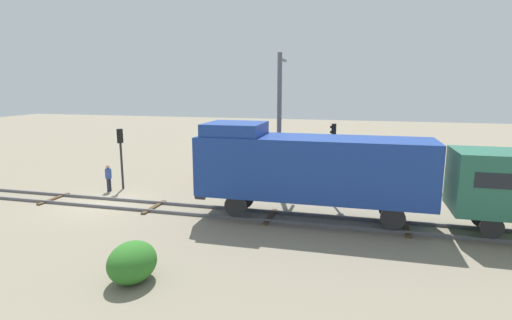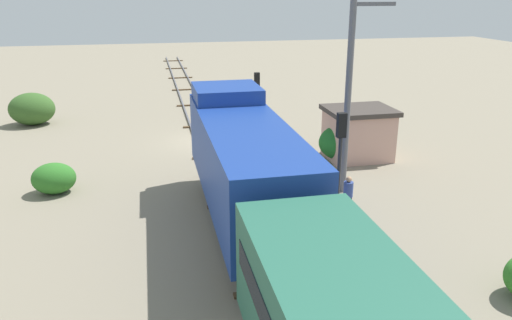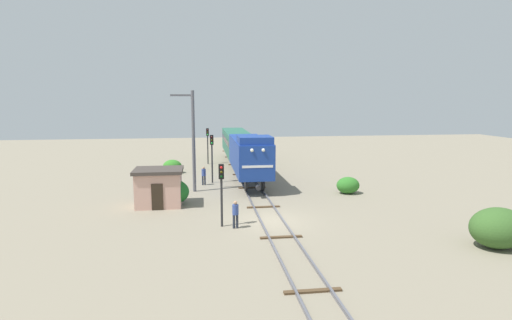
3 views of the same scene
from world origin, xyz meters
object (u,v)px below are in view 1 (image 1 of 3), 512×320
object	(u,v)px
traffic_signal_near	(120,147)
catenary_mast	(279,120)
worker_by_signal	(318,182)
locomotive	(308,166)
traffic_signal_mid	(333,149)
worker_near_track	(108,176)
relay_hut	(226,160)

from	to	relation	value
traffic_signal_near	catenary_mast	world-z (taller)	catenary_mast
traffic_signal_near	worker_by_signal	bearing A→B (deg)	94.63
locomotive	traffic_signal_near	bearing A→B (deg)	-104.60
locomotive	traffic_signal_near	xyz separation A→B (m)	(-3.20, -12.29, -0.06)
traffic_signal_mid	catenary_mast	size ratio (longest dim) A/B	0.53
traffic_signal_mid	catenary_mast	world-z (taller)	catenary_mast
traffic_signal_near	traffic_signal_mid	xyz separation A→B (m)	(-0.20, 13.23, 0.40)
locomotive	traffic_signal_near	world-z (taller)	locomotive
locomotive	catenary_mast	world-z (taller)	catenary_mast
locomotive	traffic_signal_mid	distance (m)	3.54
traffic_signal_mid	worker_near_track	distance (m)	13.88
locomotive	catenary_mast	xyz separation A→B (m)	(-5.06, -2.43, 1.72)
traffic_signal_near	worker_near_track	xyz separation A→B (m)	(0.80, -0.46, -1.71)
worker_near_track	catenary_mast	distance (m)	11.21
worker_near_track	traffic_signal_near	bearing A→B (deg)	-97.66
traffic_signal_mid	worker_by_signal	bearing A→B (deg)	-132.59
worker_by_signal	traffic_signal_mid	bearing A→B (deg)	-177.73
traffic_signal_near	traffic_signal_mid	distance (m)	13.24
traffic_signal_near	traffic_signal_mid	world-z (taller)	traffic_signal_mid
catenary_mast	locomotive	bearing A→B (deg)	25.65
traffic_signal_near	worker_by_signal	world-z (taller)	traffic_signal_near
traffic_signal_near	relay_hut	size ratio (longest dim) A/B	1.11
locomotive	catenary_mast	size ratio (longest dim) A/B	1.37
locomotive	worker_near_track	distance (m)	13.09
locomotive	worker_near_track	bearing A→B (deg)	-100.67
traffic_signal_near	locomotive	bearing A→B (deg)	75.40
locomotive	worker_near_track	xyz separation A→B (m)	(-2.40, -12.74, -1.78)
locomotive	traffic_signal_mid	bearing A→B (deg)	164.55
worker_near_track	worker_by_signal	distance (m)	12.94
locomotive	traffic_signal_mid	xyz separation A→B (m)	(-3.40, 0.94, 0.34)
locomotive	worker_by_signal	distance (m)	4.56
traffic_signal_mid	worker_by_signal	size ratio (longest dim) A/B	2.65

